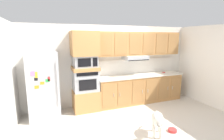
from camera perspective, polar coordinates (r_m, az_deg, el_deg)
ground_plane at (r=4.90m, az=4.72°, el=-14.78°), size 9.60×9.60×0.00m
back_kitchen_wall at (r=5.52m, az=-0.12°, el=1.74°), size 6.20×0.12×2.50m
side_panel_left at (r=4.15m, az=-32.40°, el=-2.85°), size 0.12×7.10×2.50m
side_panel_right at (r=6.26m, az=28.65°, el=1.50°), size 0.12×7.10×2.50m
refrigerator at (r=4.81m, az=-22.02°, el=-4.85°), size 0.76×0.73×1.76m
oven_base_cabinet at (r=5.15m, az=-8.73°, el=-9.95°), size 0.74×0.62×0.60m
built_in_oven at (r=4.97m, az=-8.91°, el=-3.47°), size 0.70×0.62×0.60m
appliance_mid_shelf at (r=4.90m, az=-9.04°, el=0.51°), size 0.74×0.62×0.10m
microwave at (r=4.87m, az=-9.10°, el=2.93°), size 0.64×0.54×0.32m
appliance_upper_cabinet at (r=4.83m, az=-9.28°, el=8.82°), size 0.74×0.62×0.68m
lower_cabinet_run at (r=5.75m, az=9.44°, el=-6.31°), size 2.92×0.63×0.88m
countertop_slab at (r=5.64m, az=9.56°, el=-1.83°), size 2.96×0.64×0.04m
backsplash_panel at (r=5.83m, az=8.20°, el=1.32°), size 2.96×0.02×0.50m
upper_cabinet_with_hood at (r=5.61m, az=9.13°, el=8.45°), size 2.92×0.48×0.88m
screwdriver at (r=6.20m, az=17.04°, el=-0.71°), size 0.16×0.17×0.03m
dog at (r=3.88m, az=15.12°, el=-15.89°), size 0.49×0.70×0.58m
dog_food_bowl at (r=4.33m, az=19.69°, el=-18.54°), size 0.20×0.20×0.06m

